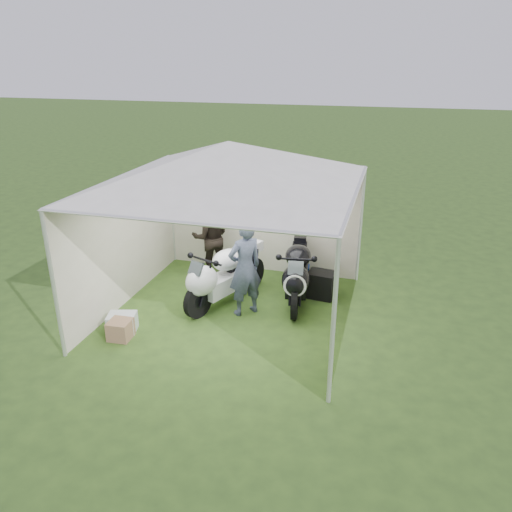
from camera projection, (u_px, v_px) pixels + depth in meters
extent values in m
plane|color=#2D471B|center=(232.00, 312.00, 8.85)|extent=(80.00, 80.00, 0.00)
cylinder|color=silver|center=(54.00, 287.00, 7.14)|extent=(0.06, 0.06, 2.30)
cylinder|color=silver|center=(333.00, 325.00, 6.13)|extent=(0.06, 0.06, 2.30)
cylinder|color=silver|center=(172.00, 210.00, 10.71)|extent=(0.06, 0.06, 2.30)
cylinder|color=silver|center=(361.00, 226.00, 9.70)|extent=(0.06, 0.06, 2.30)
cube|color=beige|center=(261.00, 217.00, 10.21)|extent=(4.00, 0.02, 2.30)
cube|color=beige|center=(125.00, 241.00, 8.92)|extent=(0.02, 4.00, 2.30)
cube|color=beige|center=(350.00, 264.00, 7.92)|extent=(0.02, 4.00, 2.30)
pyramid|color=white|center=(229.00, 163.00, 7.86)|extent=(5.66, 5.66, 0.70)
cube|color=#99A5B7|center=(185.00, 179.00, 10.34)|extent=(0.22, 0.02, 0.28)
cube|color=#99A5B7|center=(200.00, 180.00, 10.25)|extent=(0.22, 0.02, 0.28)
cube|color=#99A5B7|center=(216.00, 181.00, 10.17)|extent=(0.22, 0.01, 0.28)
cube|color=#99A5B7|center=(233.00, 182.00, 10.08)|extent=(0.22, 0.01, 0.28)
cube|color=#99A5B7|center=(185.00, 193.00, 10.45)|extent=(0.22, 0.02, 0.28)
cube|color=#99A5B7|center=(201.00, 194.00, 10.37)|extent=(0.22, 0.01, 0.28)
cube|color=#99A5B7|center=(217.00, 195.00, 10.28)|extent=(0.22, 0.02, 0.28)
cube|color=#99A5B7|center=(233.00, 197.00, 10.19)|extent=(0.22, 0.01, 0.28)
cylinder|color=#D8590C|center=(271.00, 180.00, 9.83)|extent=(3.20, 0.02, 0.02)
cylinder|color=black|center=(198.00, 301.00, 8.57)|extent=(0.33, 0.63, 0.63)
cylinder|color=black|center=(251.00, 273.00, 9.65)|extent=(0.38, 0.65, 0.63)
cube|color=white|center=(224.00, 283.00, 9.04)|extent=(0.70, 1.06, 0.32)
ellipsoid|color=white|center=(202.00, 281.00, 8.52)|extent=(0.68, 0.76, 0.53)
ellipsoid|color=white|center=(228.00, 260.00, 8.96)|extent=(0.67, 0.77, 0.37)
cube|color=black|center=(242.00, 256.00, 9.29)|extent=(0.49, 0.69, 0.15)
cube|color=white|center=(254.00, 246.00, 9.52)|extent=(0.33, 0.38, 0.19)
cube|color=black|center=(239.00, 267.00, 9.28)|extent=(0.31, 0.58, 0.11)
cube|color=#3F474C|center=(196.00, 268.00, 8.33)|extent=(0.29, 0.24, 0.22)
cylinder|color=black|center=(295.00, 301.00, 8.54)|extent=(0.20, 0.65, 0.64)
cylinder|color=black|center=(299.00, 267.00, 9.93)|extent=(0.25, 0.66, 0.64)
cube|color=black|center=(297.00, 280.00, 9.15)|extent=(0.51, 1.06, 0.32)
ellipsoid|color=black|center=(296.00, 280.00, 8.51)|extent=(0.57, 0.71, 0.54)
ellipsoid|color=black|center=(298.00, 256.00, 9.09)|extent=(0.56, 0.72, 0.38)
cube|color=black|center=(299.00, 251.00, 9.51)|extent=(0.37, 0.68, 0.15)
cube|color=black|center=(300.00, 240.00, 9.80)|extent=(0.28, 0.35, 0.19)
cube|color=maroon|center=(299.00, 262.00, 9.48)|extent=(0.19, 0.60, 0.11)
cube|color=#3F474C|center=(296.00, 268.00, 8.29)|extent=(0.28, 0.19, 0.23)
cylinder|color=white|center=(295.00, 286.00, 8.30)|extent=(0.39, 0.08, 0.39)
cube|color=#1E3DB3|center=(299.00, 272.00, 10.09)|extent=(0.44, 0.31, 0.31)
imported|color=black|center=(211.00, 237.00, 10.12)|extent=(0.96, 0.88, 1.60)
imported|color=slate|center=(245.00, 268.00, 8.51)|extent=(0.73, 0.74, 1.72)
cube|color=black|center=(321.00, 285.00, 9.33)|extent=(0.54, 0.46, 0.50)
cube|color=silver|center=(122.00, 323.00, 8.19)|extent=(0.52, 0.46, 0.30)
cube|color=#90694C|center=(120.00, 330.00, 7.98)|extent=(0.36, 0.36, 0.31)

